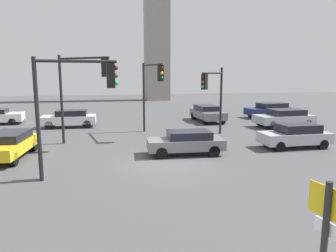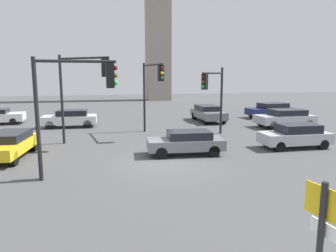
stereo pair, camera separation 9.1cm
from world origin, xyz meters
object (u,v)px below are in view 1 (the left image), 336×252
at_px(car_2, 207,113).
at_px(car_3, 186,142).
at_px(car_6, 270,110).
at_px(traffic_light_0, 76,92).
at_px(car_7, 284,118).
at_px(traffic_light_3, 213,89).
at_px(traffic_light_2, 82,81).
at_px(car_8, 8,144).
at_px(direction_sign, 325,242).
at_px(car_4, 70,118).
at_px(traffic_light_1, 152,83).
at_px(car_0, 295,135).

xyz_separation_m(car_2, car_3, (-5.03, -11.01, -0.09)).
distance_m(car_2, car_6, 7.04).
height_order(traffic_light_0, car_7, traffic_light_0).
relative_size(traffic_light_3, car_7, 1.01).
relative_size(traffic_light_2, car_8, 1.19).
xyz_separation_m(direction_sign, car_8, (-7.90, 13.00, -1.01)).
bearing_deg(direction_sign, car_7, 49.70).
distance_m(direction_sign, car_7, 21.66).
bearing_deg(car_8, car_6, 123.50).
xyz_separation_m(car_4, car_6, (18.81, 1.91, 0.02)).
height_order(traffic_light_0, car_4, traffic_light_0).
distance_m(direction_sign, car_2, 23.58).
bearing_deg(car_6, direction_sign, 54.63).
distance_m(traffic_light_2, car_6, 19.78).
relative_size(car_2, car_3, 1.14).
bearing_deg(car_2, traffic_light_0, -38.10).
relative_size(traffic_light_3, car_4, 1.11).
xyz_separation_m(traffic_light_0, car_2, (10.33, 13.69, -2.74)).
distance_m(traffic_light_3, car_7, 7.82).
xyz_separation_m(traffic_light_2, car_6, (17.34, 9.01, -3.07)).
bearing_deg(car_2, car_8, -56.33).
distance_m(traffic_light_0, car_2, 17.37).
relative_size(traffic_light_1, car_6, 1.02).
relative_size(direction_sign, car_6, 0.51).
bearing_deg(car_7, car_2, -41.60).
bearing_deg(car_3, car_8, -4.04).
bearing_deg(car_4, traffic_light_3, 151.00).
relative_size(car_3, car_4, 0.97).
relative_size(traffic_light_2, car_4, 1.27).
bearing_deg(traffic_light_2, car_2, 74.74).
bearing_deg(car_6, traffic_light_0, 34.01).
height_order(car_0, car_8, car_0).
xyz_separation_m(traffic_light_1, car_2, (5.97, 5.53, -2.86)).
xyz_separation_m(traffic_light_2, car_3, (5.37, -3.15, -3.15)).
bearing_deg(traffic_light_3, traffic_light_0, 0.40).
bearing_deg(car_8, traffic_light_2, 123.32).
bearing_deg(car_6, traffic_light_1, 20.69).
height_order(car_2, car_8, car_2).
height_order(traffic_light_1, car_2, traffic_light_1).
distance_m(direction_sign, car_0, 14.24).
relative_size(traffic_light_2, car_2, 1.15).
relative_size(car_6, car_7, 1.06).
relative_size(traffic_light_1, car_0, 1.26).
xyz_separation_m(direction_sign, car_2, (6.14, 22.74, -0.94)).
bearing_deg(traffic_light_3, car_2, -146.80).
bearing_deg(car_2, car_7, 49.05).
xyz_separation_m(traffic_light_2, car_4, (-1.47, 7.10, -3.09)).
distance_m(traffic_light_2, car_8, 5.15).
distance_m(car_4, car_8, 9.24).
distance_m(traffic_light_0, car_7, 18.27).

